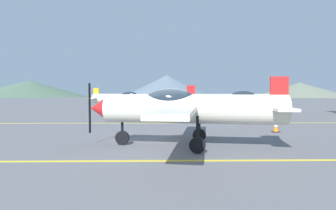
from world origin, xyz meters
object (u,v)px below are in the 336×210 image
Objects in this scene: airplane_mid at (235,101)px; car_sedan at (263,103)px; airplane_near at (185,108)px; airplane_far at (124,98)px; traffic_cone_front at (276,127)px.

car_sedan is (7.53, 14.35, -0.70)m from airplane_mid.
airplane_near is 21.63m from airplane_far.
airplane_far is 15.52× the size of traffic_cone_front.
traffic_cone_front is at bearing 36.96° from airplane_near.
airplane_mid is at bearing 65.73° from airplane_near.
airplane_near is at bearing -143.04° from traffic_cone_front.
airplane_near is at bearing -114.27° from airplane_mid.
airplane_far is (-10.22, 10.24, 0.00)m from airplane_mid.
airplane_far is (-5.39, 20.95, 0.00)m from airplane_near.
airplane_near is at bearing -75.58° from airplane_far.
airplane_far reaches higher than traffic_cone_front.
airplane_near is 1.01× the size of airplane_mid.
car_sedan is at bearing 71.45° from traffic_cone_front.
airplane_mid and airplane_far have the same top height.
airplane_far is at bearing 122.15° from traffic_cone_front.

